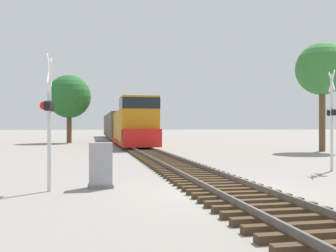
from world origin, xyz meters
TOP-DOWN VIEW (x-y plane):
  - ground_plane at (0.00, 0.00)m, footprint 400.00×400.00m
  - rail_track_bed at (0.00, -0.00)m, footprint 2.60×160.00m
  - freight_train at (0.00, 42.04)m, footprint 3.11×46.76m
  - crossing_signal_near at (-5.30, 1.15)m, footprint 0.35×1.01m
  - crossing_signal_far at (6.47, 4.29)m, footprint 0.57×1.01m
  - relay_cabinet at (-3.71, 1.53)m, footprint 0.81×0.52m
  - tree_far_right at (13.87, 16.60)m, footprint 4.11×4.11m
  - tree_mid_background at (-6.47, 36.08)m, footprint 5.05×5.05m

SIDE VIEW (x-z plane):
  - ground_plane at x=0.00m, z-range 0.00..0.00m
  - rail_track_bed at x=0.00m, z-range -0.02..0.29m
  - relay_cabinet at x=-3.71m, z-range -0.01..1.45m
  - freight_train at x=0.00m, z-range -0.23..4.24m
  - crossing_signal_near at x=-5.30m, z-range 0.38..4.53m
  - crossing_signal_far at x=6.47m, z-range 0.27..4.71m
  - tree_mid_background at x=-6.47m, z-range 1.44..9.43m
  - tree_far_right at x=13.87m, z-range 2.16..10.71m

